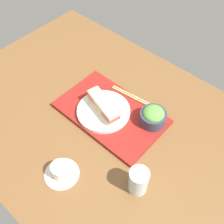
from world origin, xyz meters
The scene contains 10 objects.
ground_plane centered at (0.00, 0.00, -1.50)cm, with size 140.00×100.00×3.00cm, color brown.
serving_tray centered at (-3.58, -4.69, 0.86)cm, with size 45.92×28.43×1.72cm, color maroon.
sandwich_plate centered at (-1.57, -2.38, 2.59)cm, with size 22.82×22.82×1.75cm, color white.
sandwich_near centered at (-7.07, -0.88, 6.16)cm, with size 7.59×6.99×5.38cm.
sandwich_middle centered at (-1.57, -2.38, 6.26)cm, with size 7.37×6.69×5.58cm.
sandwich_far centered at (3.93, -3.88, 6.33)cm, with size 7.67×6.75×5.72cm.
salad_bowl centered at (-20.06, -12.42, 5.43)cm, with size 10.97×10.97×7.85cm.
chopsticks_pair centered at (-4.08, -17.34, 2.07)cm, with size 19.17×4.14×0.70cm.
coffee_cup centered at (-9.25, 28.48, 2.48)cm, with size 13.03×13.03×6.00cm.
drinking_glass centered at (-33.27, 13.81, 5.54)cm, with size 7.05×7.05×11.08cm, color silver.
Camera 1 is at (-53.68, 50.16, 94.82)cm, focal length 44.25 mm.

